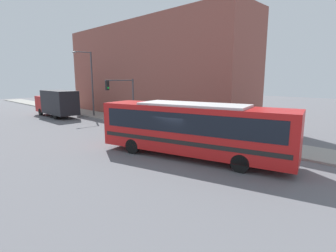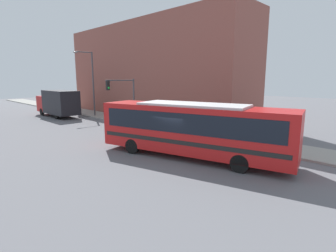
# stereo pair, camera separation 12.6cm
# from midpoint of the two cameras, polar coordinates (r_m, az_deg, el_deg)

# --- Properties ---
(ground_plane) EXTENTS (120.00, 120.00, 0.00)m
(ground_plane) POSITION_cam_midpoint_polar(r_m,az_deg,el_deg) (16.06, 1.42, -6.54)
(ground_plane) COLOR slate
(sidewalk) EXTENTS (3.34, 70.00, 0.13)m
(sidewalk) POSITION_cam_midpoint_polar(r_m,az_deg,el_deg) (35.40, -15.73, 2.45)
(sidewalk) COLOR gray
(sidewalk) RESTS_ON ground_plane
(building_facade) EXTENTS (6.00, 27.30, 11.26)m
(building_facade) POSITION_cam_midpoint_polar(r_m,az_deg,el_deg) (33.48, -4.37, 11.92)
(building_facade) COLOR brown
(building_facade) RESTS_ON ground_plane
(city_bus) EXTENTS (5.33, 11.79, 3.24)m
(city_bus) POSITION_cam_midpoint_polar(r_m,az_deg,el_deg) (15.43, 5.14, -0.17)
(city_bus) COLOR red
(city_bus) RESTS_ON ground_plane
(delivery_truck) EXTENTS (2.38, 7.70, 3.24)m
(delivery_truck) POSITION_cam_midpoint_polar(r_m,az_deg,el_deg) (35.01, -23.15, 4.70)
(delivery_truck) COLOR black
(delivery_truck) RESTS_ON ground_plane
(fire_hydrant) EXTENTS (0.23, 0.31, 0.74)m
(fire_hydrant) POSITION_cam_midpoint_polar(r_m,az_deg,el_deg) (23.32, -0.12, 0.03)
(fire_hydrant) COLOR #999999
(fire_hydrant) RESTS_ON sidewalk
(traffic_light_pole) EXTENTS (3.28, 0.35, 4.50)m
(traffic_light_pole) POSITION_cam_midpoint_polar(r_m,az_deg,el_deg) (26.16, -9.86, 7.10)
(traffic_light_pole) COLOR #47474C
(traffic_light_pole) RESTS_ON sidewalk
(parking_meter) EXTENTS (0.14, 0.14, 1.23)m
(parking_meter) POSITION_cam_midpoint_polar(r_m,az_deg,el_deg) (25.55, -5.25, 1.96)
(parking_meter) COLOR #47474C
(parking_meter) RESTS_ON sidewalk
(street_lamp) EXTENTS (2.45, 0.28, 7.68)m
(street_lamp) POSITION_cam_midpoint_polar(r_m,az_deg,el_deg) (33.52, -16.75, 9.84)
(street_lamp) COLOR #47474C
(street_lamp) RESTS_ON sidewalk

